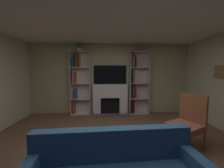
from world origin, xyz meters
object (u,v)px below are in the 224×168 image
Objects in this scene: potted_plant at (80,47)px; armchair at (187,121)px; fireplace at (110,98)px; vase_with_flowers at (140,49)px; bookshelf_right at (136,84)px; tv at (110,75)px; bookshelf_left at (78,81)px.

armchair is (2.54, -2.34, -1.83)m from potted_plant.
fireplace is 2.05m from vase_with_flowers.
tv is at bearing 175.91° from bookshelf_right.
bookshelf_left is 3.61m from armchair.
tv is at bearing 6.52° from potted_plant.
bookshelf_left is at bearing 179.94° from bookshelf_right.
bookshelf_left is 2.06× the size of armchair.
potted_plant is 2.10m from vase_with_flowers.
armchair is at bearing -77.51° from bookshelf_right.
fireplace is at bearing -178.82° from bookshelf_right.
bookshelf_right is at bearing 102.49° from armchair.
vase_with_flowers is (2.18, -0.05, 1.15)m from bookshelf_left.
fireplace is at bearing -90.00° from tv.
potted_plant is at bearing -178.53° from bookshelf_right.
bookshelf_right is at bearing 1.18° from fireplace.
tv reaches higher than fireplace.
potted_plant is (0.08, -0.05, 1.19)m from bookshelf_left.
vase_with_flowers is 0.26× the size of armchair.
bookshelf_left and bookshelf_right have the same top height.
potted_plant reaches higher than fireplace.
bookshelf_right reaches higher than armchair.
fireplace is 1.14× the size of tv.
vase_with_flowers reaches higher than bookshelf_right.
vase_with_flowers is (1.05, -0.12, 0.91)m from tv.
bookshelf_right is at bearing -0.06° from bookshelf_left.
tv is 4.08× the size of vase_with_flowers.
fireplace is at bearing 178.31° from vase_with_flowers.
bookshelf_right is (0.96, -0.07, -0.32)m from tv.
fireplace is 0.85m from tv.
fireplace is 0.60× the size of bookshelf_left.
bookshelf_left is 7.78× the size of vase_with_flowers.
vase_with_flowers reaches higher than bookshelf_left.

